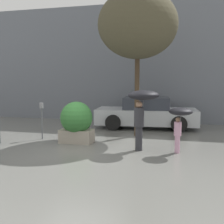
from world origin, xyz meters
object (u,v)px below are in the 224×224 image
at_px(person_adult, 142,103).
at_px(parking_meter, 42,113).
at_px(person_child, 180,117).
at_px(street_tree, 138,25).
at_px(planter_box, 76,121).
at_px(parked_car_near, 146,114).

distance_m(person_adult, parking_meter, 3.90).
xyz_separation_m(person_adult, person_child, (1.14, -0.11, -0.38)).
xyz_separation_m(person_adult, parking_meter, (-3.81, 0.69, -0.52)).
xyz_separation_m(person_child, street_tree, (-1.66, 2.24, 3.12)).
distance_m(person_child, street_tree, 4.18).
height_order(person_child, street_tree, street_tree).
bearing_deg(person_child, planter_box, -147.97).
height_order(parked_car_near, parking_meter, parked_car_near).
relative_size(person_adult, person_child, 1.36).
bearing_deg(parking_meter, street_tree, 23.74).
xyz_separation_m(planter_box, person_adult, (2.35, -0.45, 0.72)).
bearing_deg(person_child, parking_meter, -147.92).
bearing_deg(person_adult, planter_box, 135.44).
bearing_deg(street_tree, person_child, -53.46).
bearing_deg(planter_box, street_tree, 42.50).
relative_size(person_adult, parking_meter, 1.39).
relative_size(planter_box, person_adult, 0.77).
distance_m(planter_box, person_adult, 2.50).
bearing_deg(parked_car_near, person_adult, -179.70).
height_order(planter_box, person_adult, person_adult).
distance_m(person_adult, street_tree, 3.50).
xyz_separation_m(person_child, parked_car_near, (-1.55, 4.23, -0.45)).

